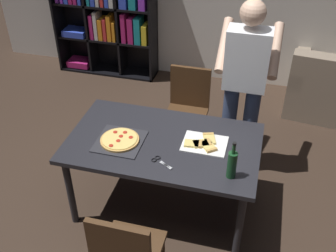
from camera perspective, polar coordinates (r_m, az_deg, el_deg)
The scene contains 9 objects.
ground_plane at distance 3.84m, azimuth -0.58°, elevation -11.01°, with size 12.00×12.00×0.00m, color #38281E.
dining_table at distance 3.38m, azimuth -0.65°, elevation -3.16°, with size 1.59×0.93×0.75m.
chair_far_side at distance 4.23m, azimuth 2.79°, elevation 2.98°, with size 0.42×0.42×0.90m.
bookshelf at distance 5.65m, azimuth -8.69°, elevation 16.82°, with size 1.40×0.35×1.95m.
person_serving_pizza at distance 3.73m, azimuth 10.76°, elevation 6.24°, with size 0.55×0.54×1.75m.
pepperoni_pizza_on_tray at distance 3.34m, azimuth -6.83°, elevation -2.01°, with size 0.38×0.38×0.04m.
pizza_slices_on_towel at distance 3.31m, azimuth 5.15°, elevation -2.45°, with size 0.36×0.28×0.03m.
wine_bottle at distance 2.97m, azimuth 9.03°, elevation -5.33°, with size 0.07×0.07×0.32m.
kitchen_scissors at distance 3.13m, azimuth -1.22°, elevation -4.96°, with size 0.19×0.14×0.01m.
Camera 1 is at (0.71, -2.53, 2.80)m, focal length 43.13 mm.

